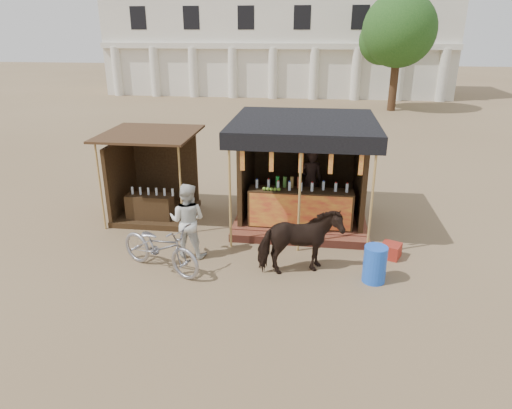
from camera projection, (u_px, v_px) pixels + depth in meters
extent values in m
plane|color=#846B4C|center=(246.00, 281.00, 9.47)|extent=(120.00, 120.00, 0.00)
cube|color=brown|center=(301.00, 215.00, 12.55)|extent=(3.40, 2.80, 0.22)
cube|color=brown|center=(298.00, 239.00, 11.12)|extent=(3.40, 0.35, 0.20)
cube|color=#3B2915|center=(300.00, 208.00, 11.46)|extent=(2.60, 0.55, 0.95)
cube|color=red|center=(300.00, 212.00, 11.19)|extent=(2.50, 0.02, 0.88)
cube|color=#3B2915|center=(304.00, 155.00, 13.21)|extent=(3.00, 0.12, 2.50)
cube|color=#3B2915|center=(247.00, 165.00, 12.24)|extent=(0.12, 2.50, 2.50)
cube|color=#3B2915|center=(360.00, 170.00, 11.87)|extent=(0.12, 2.50, 2.50)
cube|color=black|center=(304.00, 121.00, 11.41)|extent=(3.60, 3.60, 0.06)
cube|color=black|center=(301.00, 145.00, 9.83)|extent=(3.60, 0.06, 0.36)
cylinder|color=tan|center=(230.00, 193.00, 10.48)|extent=(0.06, 0.06, 2.75)
cylinder|color=tan|center=(300.00, 196.00, 10.29)|extent=(0.06, 0.06, 2.75)
cylinder|color=tan|center=(372.00, 199.00, 10.09)|extent=(0.06, 0.06, 2.75)
cube|color=red|center=(242.00, 159.00, 10.15)|extent=(0.10, 0.02, 0.55)
cube|color=red|center=(271.00, 160.00, 10.07)|extent=(0.10, 0.02, 0.55)
cube|color=red|center=(301.00, 161.00, 9.99)|extent=(0.10, 0.02, 0.55)
cube|color=red|center=(331.00, 162.00, 9.91)|extent=(0.10, 0.02, 0.55)
cube|color=red|center=(361.00, 163.00, 9.83)|extent=(0.10, 0.02, 0.55)
imported|color=black|center=(310.00, 181.00, 12.26)|extent=(0.70, 0.54, 1.72)
cube|color=#3B2915|center=(157.00, 213.00, 12.77)|extent=(2.00, 2.00, 0.15)
cube|color=#3B2915|center=(166.00, 170.00, 13.29)|extent=(1.90, 0.10, 2.10)
cube|color=#3B2915|center=(121.00, 179.00, 12.53)|extent=(0.10, 1.90, 2.10)
cube|color=#472D19|center=(149.00, 134.00, 11.85)|extent=(2.40, 2.40, 0.06)
cylinder|color=tan|center=(100.00, 186.00, 11.53)|extent=(0.05, 0.05, 2.35)
cylinder|color=tan|center=(181.00, 190.00, 11.27)|extent=(0.05, 0.05, 2.35)
cube|color=#3B2915|center=(150.00, 209.00, 12.19)|extent=(1.20, 0.50, 0.80)
imported|color=black|center=(300.00, 242.00, 9.55)|extent=(1.88, 1.31, 1.45)
imported|color=#93929A|center=(160.00, 247.00, 9.74)|extent=(2.22, 1.54, 1.11)
imported|color=silver|center=(188.00, 220.00, 10.27)|extent=(0.89, 0.72, 1.74)
cylinder|color=blue|center=(375.00, 264.00, 9.35)|extent=(0.59, 0.59, 0.78)
cube|color=maroon|center=(391.00, 251.00, 10.42)|extent=(0.54, 0.55, 0.33)
cube|color=#176829|center=(339.00, 227.00, 11.56)|extent=(0.67, 0.50, 0.40)
cube|color=white|center=(340.00, 219.00, 11.48)|extent=(0.70, 0.53, 0.06)
cube|color=silver|center=(278.00, 40.00, 36.00)|extent=(26.00, 7.00, 8.00)
cube|color=silver|center=(273.00, 46.00, 32.78)|extent=(26.00, 0.50, 0.40)
cylinder|color=silver|center=(117.00, 71.00, 34.92)|extent=(0.70, 0.70, 3.60)
cylinder|color=silver|center=(155.00, 72.00, 34.56)|extent=(0.70, 0.70, 3.60)
cylinder|color=silver|center=(193.00, 72.00, 34.20)|extent=(0.70, 0.70, 3.60)
cylinder|color=silver|center=(233.00, 73.00, 33.83)|extent=(0.70, 0.70, 3.60)
cylinder|color=silver|center=(273.00, 73.00, 33.47)|extent=(0.70, 0.70, 3.60)
cylinder|color=silver|center=(314.00, 74.00, 33.10)|extent=(0.70, 0.70, 3.60)
cylinder|color=silver|center=(356.00, 74.00, 32.74)|extent=(0.70, 0.70, 3.60)
cylinder|color=silver|center=(399.00, 75.00, 32.37)|extent=(0.70, 0.70, 3.60)
cylinder|color=silver|center=(443.00, 75.00, 32.01)|extent=(0.70, 0.70, 3.60)
cylinder|color=#382314|center=(394.00, 78.00, 28.36)|extent=(0.50, 0.50, 4.00)
sphere|color=#2E5B1F|center=(399.00, 30.00, 27.34)|extent=(4.40, 4.40, 4.40)
sphere|color=#2E5B1F|center=(383.00, 40.00, 28.21)|extent=(2.99, 2.99, 2.99)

